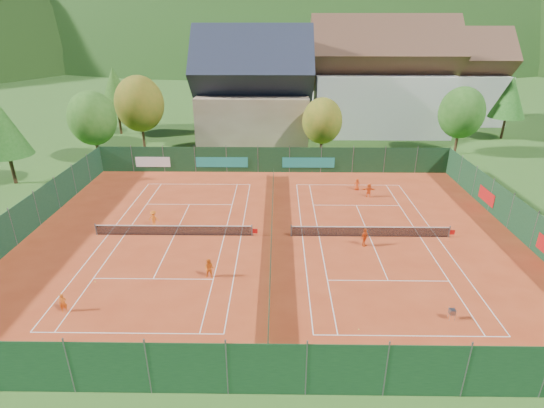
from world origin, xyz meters
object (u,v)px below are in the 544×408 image
Objects in this scene: player_left_far at (154,218)px; player_right_near at (365,237)px; player_left_mid at (209,269)px; player_right_far_a at (357,184)px; player_left_near at (63,303)px; player_right_far_b at (369,190)px; hotel_block_b at (452,82)px; chalet at (253,95)px; hotel_block_a at (380,84)px; ball_hopper at (452,312)px.

player_right_near is at bearing 178.23° from player_left_far.
player_left_mid reaches higher than player_right_far_a.
player_right_far_a reaches higher than player_left_near.
player_left_mid reaches higher than player_right_far_b.
player_right_far_b is at bearing -120.01° from hotel_block_b.
player_right_near is (17.34, -3.27, 0.04)m from player_left_far.
chalet is at bearing -51.93° from player_right_far_a.
player_right_far_b is (-6.45, -27.40, -6.68)m from hotel_block_a.
ball_hopper is 0.64× the size of player_right_far_a.
player_left_mid is 1.00× the size of player_left_far.
hotel_block_b is at bearing -124.58° from player_left_far.
hotel_block_b is 68.91m from player_left_near.
player_left_far is 1.02× the size of player_right_far_b.
player_left_mid is 1.02× the size of player_right_far_b.
chalet is at bearing -55.96° from player_right_far_b.
player_left_far is at bearing 57.60° from player_left_near.
hotel_block_b is 21.60× the size of ball_hopper.
player_left_near is 0.86× the size of player_left_far.
player_right_far_a is at bearing 39.03° from player_right_near.
ball_hopper is at bearing -7.37° from player_left_mid.
player_left_near is 29.40m from player_right_far_a.
hotel_block_b is 12.32× the size of player_right_far_b.
player_left_mid is at bearing 164.15° from ball_hopper.
hotel_block_b is 12.08× the size of player_left_far.
ball_hopper is 19.04m from player_right_far_b.
ball_hopper is 23.14m from player_left_near.
hotel_block_b is 58.03m from ball_hopper.
hotel_block_b is 11.50× the size of player_right_near.
player_left_near is at bearing 43.88° from player_right_far_b.
chalet reaches higher than player_left_near.
hotel_block_b is 13.82× the size of player_right_far_a.
player_right_far_b is at bearing 121.31° from player_right_far_a.
hotel_block_a reaches higher than player_left_mid.
player_right_far_b is (19.65, 6.86, -0.01)m from player_left_far.
player_left_near is at bearing 51.19° from player_right_far_a.
player_left_mid is at bearing 135.83° from player_left_far.
hotel_block_a reaches higher than player_right_near.
player_left_far is (-5.95, 7.92, -0.00)m from player_left_mid.
player_left_mid is (8.25, 3.81, 0.10)m from player_left_near.
hotel_block_b reaches higher than player_right_near.
player_left_mid is at bearing -115.54° from hotel_block_a.
chalet is 11.55× the size of player_right_far_b.
ball_hopper is 0.56× the size of player_left_far.
player_left_near reaches higher than ball_hopper.
player_left_mid is at bearing 59.42° from player_right_far_a.
player_right_far_a is at bearing -122.41° from hotel_block_b.
player_left_mid is 20.16m from player_right_far_b.
hotel_block_b reaches higher than player_left_near.
hotel_block_b is at bearing 22.99° from chalet.
player_left_near is 0.98× the size of player_right_far_a.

